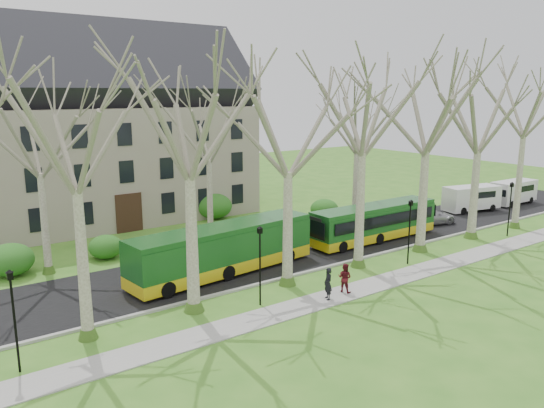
{
  "coord_description": "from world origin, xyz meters",
  "views": [
    {
      "loc": [
        -21.21,
        -23.21,
        11.24
      ],
      "look_at": [
        -2.33,
        3.0,
        4.44
      ],
      "focal_mm": 35.0,
      "sensor_mm": 36.0,
      "label": 1
    }
  ],
  "objects": [
    {
      "name": "curb",
      "position": [
        0.0,
        1.5,
        0.07
      ],
      "size": [
        80.0,
        0.25,
        0.14
      ],
      "primitive_type": "cube",
      "color": "#A5A39E",
      "rests_on": "ground"
    },
    {
      "name": "tree_row_verge",
      "position": [
        0.0,
        0.3,
        7.0
      ],
      "size": [
        49.0,
        7.0,
        14.0
      ],
      "color": "gray",
      "rests_on": "ground"
    },
    {
      "name": "bus_follow",
      "position": [
        8.37,
        4.35,
        1.48
      ],
      "size": [
        11.36,
        2.41,
        2.84
      ],
      "primitive_type": null,
      "rotation": [
        0.0,
        0.0,
        -0.0
      ],
      "color": "#17511B",
      "rests_on": "road"
    },
    {
      "name": "pedestrian_b",
      "position": [
        -1.08,
        -2.37,
        0.91
      ],
      "size": [
        0.91,
        1.01,
        1.69
      ],
      "primitive_type": "imported",
      "rotation": [
        0.0,
        0.0,
        1.96
      ],
      "color": "#501219",
      "rests_on": "sidewalk"
    },
    {
      "name": "bus_lead",
      "position": [
        -5.02,
        4.43,
        1.65
      ],
      "size": [
        12.92,
        4.0,
        3.18
      ],
      "primitive_type": null,
      "rotation": [
        0.0,
        0.0,
        0.11
      ],
      "color": "#17511B",
      "rests_on": "road"
    },
    {
      "name": "ground",
      "position": [
        0.0,
        0.0,
        0.0
      ],
      "size": [
        120.0,
        120.0,
        0.0
      ],
      "primitive_type": "plane",
      "color": "#397320",
      "rests_on": "ground"
    },
    {
      "name": "hedges",
      "position": [
        -4.67,
        14.0,
        1.0
      ],
      "size": [
        30.6,
        8.6,
        2.0
      ],
      "color": "#2E5B1A",
      "rests_on": "ground"
    },
    {
      "name": "van_a",
      "position": [
        23.47,
        6.03,
        1.27
      ],
      "size": [
        5.87,
        3.21,
        2.43
      ],
      "primitive_type": null,
      "rotation": [
        0.0,
        0.0,
        -0.22
      ],
      "color": "silver",
      "rests_on": "road"
    },
    {
      "name": "road",
      "position": [
        0.0,
        5.5,
        0.03
      ],
      "size": [
        80.0,
        8.0,
        0.06
      ],
      "primitive_type": "cube",
      "color": "black",
      "rests_on": "ground"
    },
    {
      "name": "pedestrian_a",
      "position": [
        -2.58,
        -2.62,
        0.95
      ],
      "size": [
        0.62,
        0.76,
        1.79
      ],
      "primitive_type": "imported",
      "rotation": [
        0.0,
        0.0,
        -1.92
      ],
      "color": "black",
      "rests_on": "sidewalk"
    },
    {
      "name": "lamp_row",
      "position": [
        -0.0,
        -1.0,
        2.57
      ],
      "size": [
        36.22,
        0.22,
        4.3
      ],
      "color": "black",
      "rests_on": "ground"
    },
    {
      "name": "sidewalk",
      "position": [
        0.0,
        -2.5,
        0.03
      ],
      "size": [
        70.0,
        2.0,
        0.06
      ],
      "primitive_type": "cube",
      "color": "gray",
      "rests_on": "ground"
    },
    {
      "name": "van_b",
      "position": [
        29.94,
        5.52,
        1.26
      ],
      "size": [
        5.51,
        2.07,
        2.39
      ],
      "primitive_type": null,
      "rotation": [
        0.0,
        0.0,
        -0.01
      ],
      "color": "silver",
      "rests_on": "road"
    },
    {
      "name": "tree_row_far",
      "position": [
        -1.33,
        11.0,
        6.0
      ],
      "size": [
        33.0,
        7.0,
        12.0
      ],
      "color": "gray",
      "rests_on": "ground"
    },
    {
      "name": "sedan",
      "position": [
        15.91,
        5.07,
        0.77
      ],
      "size": [
        5.24,
        3.13,
        1.42
      ],
      "primitive_type": "imported",
      "rotation": [
        0.0,
        0.0,
        1.32
      ],
      "color": "#ADADB2",
      "rests_on": "road"
    },
    {
      "name": "building",
      "position": [
        -6.0,
        24.0,
        8.07
      ],
      "size": [
        26.5,
        12.2,
        16.0
      ],
      "color": "gray",
      "rests_on": "ground"
    }
  ]
}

